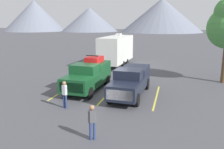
% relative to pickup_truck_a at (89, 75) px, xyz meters
% --- Properties ---
extents(ground_plane, '(240.00, 240.00, 0.00)m').
position_rel_pickup_truck_a_xyz_m(ground_plane, '(1.77, -0.73, -1.17)').
color(ground_plane, '#47474C').
extents(pickup_truck_a, '(2.35, 5.56, 2.59)m').
position_rel_pickup_truck_a_xyz_m(pickup_truck_a, '(0.00, 0.00, 0.00)').
color(pickup_truck_a, '#144723').
rests_on(pickup_truck_a, ground).
extents(pickup_truck_b, '(2.26, 5.92, 2.03)m').
position_rel_pickup_truck_a_xyz_m(pickup_truck_b, '(3.43, -0.58, -0.10)').
color(pickup_truck_b, black).
rests_on(pickup_truck_b, ground).
extents(lot_stripe_a, '(0.12, 5.50, 0.01)m').
position_rel_pickup_truck_a_xyz_m(lot_stripe_a, '(-1.75, -0.57, -1.17)').
color(lot_stripe_a, gold).
rests_on(lot_stripe_a, ground).
extents(lot_stripe_b, '(0.12, 5.50, 0.01)m').
position_rel_pickup_truck_a_xyz_m(lot_stripe_b, '(1.77, -0.57, -1.17)').
color(lot_stripe_b, gold).
rests_on(lot_stripe_b, ground).
extents(lot_stripe_c, '(0.12, 5.50, 0.01)m').
position_rel_pickup_truck_a_xyz_m(lot_stripe_c, '(5.28, -0.57, -1.17)').
color(lot_stripe_c, gold).
rests_on(lot_stripe_c, ground).
extents(camper_trailer_a, '(2.88, 7.84, 3.73)m').
position_rel_pickup_truck_a_xyz_m(camper_trailer_a, '(-0.28, 10.05, 0.79)').
color(camper_trailer_a, silver).
rests_on(camper_trailer_a, ground).
extents(person_a, '(0.37, 0.26, 1.71)m').
position_rel_pickup_truck_a_xyz_m(person_a, '(0.00, -4.20, -0.19)').
color(person_a, navy).
rests_on(person_a, ground).
extents(person_b, '(0.33, 0.29, 1.66)m').
position_rel_pickup_truck_a_xyz_m(person_b, '(2.95, -7.49, -0.22)').
color(person_b, navy).
rests_on(person_b, ground).
extents(mountain_ridge, '(137.23, 39.74, 14.60)m').
position_rel_pickup_truck_a_xyz_m(mountain_ridge, '(-2.12, 90.11, 5.41)').
color(mountain_ridge, slate).
rests_on(mountain_ridge, ground).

